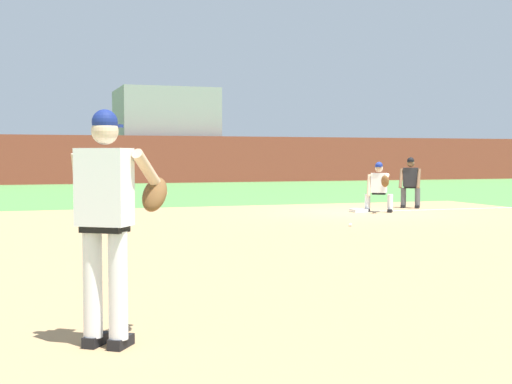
% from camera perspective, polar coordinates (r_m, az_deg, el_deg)
% --- Properties ---
extents(ground_plane, '(160.00, 160.00, 0.00)m').
position_cam_1_polar(ground_plane, '(19.15, 8.21, -1.61)').
color(ground_plane, '#518942').
extents(infield_dirt_patch, '(18.00, 18.00, 0.01)m').
position_cam_1_polar(infield_dirt_patch, '(12.31, 3.65, -4.08)').
color(infield_dirt_patch, tan).
rests_on(infield_dirt_patch, ground).
extents(first_base_bag, '(0.38, 0.38, 0.09)m').
position_cam_1_polar(first_base_bag, '(19.15, 8.21, -1.47)').
color(first_base_bag, white).
rests_on(first_base_bag, ground).
extents(baseball, '(0.07, 0.07, 0.07)m').
position_cam_1_polar(baseball, '(15.23, 7.54, -2.62)').
color(baseball, white).
rests_on(baseball, ground).
extents(pitcher, '(0.84, 0.56, 1.86)m').
position_cam_1_polar(pitcher, '(5.66, -11.68, -1.64)').
color(pitcher, black).
rests_on(pitcher, ground).
extents(first_baseman, '(0.72, 1.09, 1.34)m').
position_cam_1_polar(first_baseman, '(19.12, 9.83, 0.57)').
color(first_baseman, black).
rests_on(first_baseman, ground).
extents(umpire, '(0.68, 0.66, 1.46)m').
position_cam_1_polar(umpire, '(20.84, 12.26, 0.90)').
color(umpire, black).
rests_on(umpire, ground).
extents(outfield_wall, '(48.00, 0.50, 2.60)m').
position_cam_1_polar(outfield_wall, '(39.96, -6.29, 2.61)').
color(outfield_wall, brown).
rests_on(outfield_wall, ground).
extents(stadium_seating_block, '(5.64, 5.05, 5.45)m').
position_cam_1_polar(stadium_seating_block, '(43.22, -7.26, 4.55)').
color(stadium_seating_block, gray).
rests_on(stadium_seating_block, ground).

